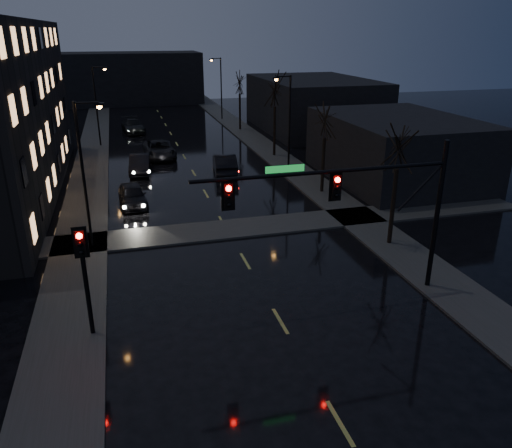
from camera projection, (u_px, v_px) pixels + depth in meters
sidewalk_left at (90, 170)px, 42.96m from camera, size 3.00×140.00×0.12m
sidewalk_right at (278, 158)px, 47.12m from camera, size 3.00×140.00×0.12m
sidewalk_cross at (227, 229)px, 30.21m from camera, size 40.00×3.00×0.12m
commercial_right_near at (396, 148)px, 39.86m from camera, size 10.00×14.00×5.00m
commercial_right_far at (313, 104)px, 59.83m from camera, size 12.00×18.00×6.00m
far_block at (132, 78)px, 81.53m from camera, size 22.00×10.00×8.00m
signal_mast at (362, 195)px, 20.86m from camera, size 11.11×0.41×7.00m
signal_pole_left at (84, 267)px, 18.75m from camera, size 0.35×0.41×4.53m
tree_near at (400, 135)px, 25.99m from camera, size 3.52×3.52×8.08m
tree_mid_a at (326, 114)px, 35.12m from camera, size 3.30×3.30×7.58m
tree_mid_b at (275, 85)px, 45.62m from camera, size 3.74×3.74×8.59m
tree_far at (240, 78)px, 58.41m from camera, size 3.43×3.43×7.88m
streetlight_l_near at (86, 164)px, 26.19m from camera, size 1.53×0.28×8.00m
streetlight_l_far at (98, 99)px, 50.46m from camera, size 1.53×0.28×8.00m
streetlight_r_mid at (287, 116)px, 40.69m from camera, size 1.53×0.28×8.00m
streetlight_r_far at (220, 83)px, 65.87m from camera, size 1.53×0.28×8.00m
oncoming_car_a at (132, 195)px, 34.26m from camera, size 2.03×4.44×1.48m
oncoming_car_b at (140, 164)px, 42.08m from camera, size 2.04×4.79×1.53m
oncoming_car_c at (159, 149)px, 47.17m from camera, size 2.92×5.88×1.60m
oncoming_car_d at (133, 126)px, 58.80m from camera, size 2.86×5.73×1.60m
lead_car at (225, 164)px, 41.88m from camera, size 2.40×5.30×1.69m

